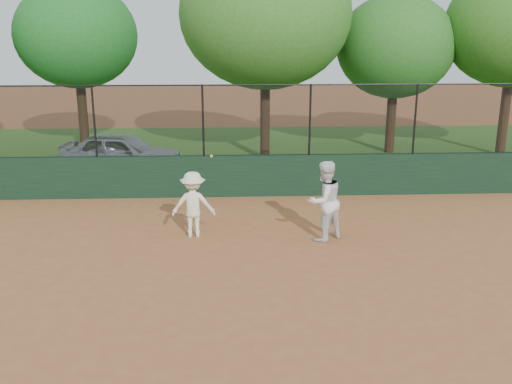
{
  "coord_description": "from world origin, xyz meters",
  "views": [
    {
      "loc": [
        0.23,
        -9.86,
        4.65
      ],
      "look_at": [
        0.8,
        2.2,
        1.2
      ],
      "focal_mm": 40.0,
      "sensor_mm": 36.0,
      "label": 1
    }
  ],
  "objects_px": {
    "player_second": "(324,201)",
    "tree_3": "(396,47)",
    "tree_2": "(265,14)",
    "parked_car": "(122,153)",
    "player_main": "(193,204)",
    "tree_1": "(76,36)"
  },
  "relations": [
    {
      "from": "tree_1",
      "to": "tree_3",
      "type": "height_order",
      "value": "tree_1"
    },
    {
      "from": "tree_3",
      "to": "tree_1",
      "type": "bearing_deg",
      "value": 176.03
    },
    {
      "from": "parked_car",
      "to": "player_main",
      "type": "xyz_separation_m",
      "value": [
        2.74,
        -6.21,
        0.09
      ]
    },
    {
      "from": "player_second",
      "to": "tree_3",
      "type": "xyz_separation_m",
      "value": [
        4.13,
        9.45,
        3.1
      ]
    },
    {
      "from": "player_second",
      "to": "tree_1",
      "type": "relative_size",
      "value": 0.29
    },
    {
      "from": "player_second",
      "to": "tree_3",
      "type": "relative_size",
      "value": 0.31
    },
    {
      "from": "player_second",
      "to": "player_main",
      "type": "relative_size",
      "value": 0.91
    },
    {
      "from": "player_main",
      "to": "tree_3",
      "type": "bearing_deg",
      "value": 52.03
    },
    {
      "from": "tree_3",
      "to": "player_second",
      "type": "bearing_deg",
      "value": -113.61
    },
    {
      "from": "player_second",
      "to": "tree_1",
      "type": "bearing_deg",
      "value": -84.27
    },
    {
      "from": "tree_1",
      "to": "player_second",
      "type": "bearing_deg",
      "value": -52.71
    },
    {
      "from": "player_second",
      "to": "tree_2",
      "type": "bearing_deg",
      "value": -116.06
    },
    {
      "from": "parked_car",
      "to": "tree_3",
      "type": "relative_size",
      "value": 0.67
    },
    {
      "from": "tree_1",
      "to": "tree_3",
      "type": "distance_m",
      "value": 12.0
    },
    {
      "from": "parked_car",
      "to": "tree_2",
      "type": "xyz_separation_m",
      "value": [
        4.9,
        1.92,
        4.47
      ]
    },
    {
      "from": "tree_2",
      "to": "tree_1",
      "type": "bearing_deg",
      "value": 165.51
    },
    {
      "from": "tree_1",
      "to": "tree_2",
      "type": "height_order",
      "value": "tree_2"
    },
    {
      "from": "parked_car",
      "to": "tree_3",
      "type": "bearing_deg",
      "value": -64.04
    },
    {
      "from": "tree_1",
      "to": "tree_2",
      "type": "bearing_deg",
      "value": -14.49
    },
    {
      "from": "tree_2",
      "to": "parked_car",
      "type": "bearing_deg",
      "value": -158.64
    },
    {
      "from": "player_second",
      "to": "tree_1",
      "type": "height_order",
      "value": "tree_1"
    },
    {
      "from": "parked_car",
      "to": "tree_3",
      "type": "distance_m",
      "value": 10.8
    }
  ]
}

